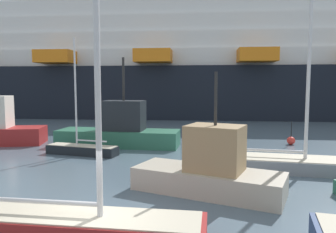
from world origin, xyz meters
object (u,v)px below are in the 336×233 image
(fishing_boat_0, at_px, (210,170))
(channel_buoy_2, at_px, (105,133))
(sailboat_2, at_px, (82,218))
(sailboat_3, at_px, (293,159))
(cruise_ship, at_px, (245,67))
(channel_buoy_1, at_px, (291,140))
(fishing_boat_2, at_px, (120,131))
(sailboat_0, at_px, (82,148))

(fishing_boat_0, height_order, channel_buoy_2, fishing_boat_0)
(sailboat_2, xyz_separation_m, channel_buoy_2, (-5.44, 17.55, -0.30))
(sailboat_3, bearing_deg, sailboat_2, -126.87)
(sailboat_2, height_order, cruise_ship, cruise_ship)
(channel_buoy_1, height_order, cruise_ship, cruise_ship)
(sailboat_2, height_order, channel_buoy_2, sailboat_2)
(fishing_boat_0, height_order, cruise_ship, cruise_ship)
(channel_buoy_2, bearing_deg, sailboat_2, -72.79)
(sailboat_3, height_order, channel_buoy_1, sailboat_3)
(fishing_boat_2, relative_size, channel_buoy_2, 5.55)
(fishing_boat_0, distance_m, cruise_ship, 36.24)
(channel_buoy_1, bearing_deg, sailboat_0, -158.54)
(sailboat_2, xyz_separation_m, fishing_boat_0, (3.44, 4.39, 0.33))
(sailboat_0, relative_size, channel_buoy_1, 4.28)
(fishing_boat_0, bearing_deg, sailboat_0, 160.32)
(channel_buoy_1, xyz_separation_m, channel_buoy_2, (-14.56, 1.72, -0.01))
(sailboat_2, xyz_separation_m, cruise_ship, (7.94, 39.85, 6.33))
(sailboat_3, bearing_deg, cruise_ship, 94.34)
(fishing_boat_0, bearing_deg, sailboat_3, 62.20)
(fishing_boat_0, distance_m, fishing_boat_2, 11.22)
(sailboat_3, relative_size, fishing_boat_0, 2.18)
(fishing_boat_2, bearing_deg, sailboat_3, -26.03)
(fishing_boat_2, bearing_deg, sailboat_2, -76.89)
(sailboat_0, bearing_deg, cruise_ship, -103.45)
(channel_buoy_1, bearing_deg, cruise_ship, 92.82)
(sailboat_0, bearing_deg, sailboat_2, 122.29)
(sailboat_2, bearing_deg, sailboat_3, 48.07)
(sailboat_0, xyz_separation_m, cruise_ship, (12.38, 29.34, 6.53))
(channel_buoy_2, bearing_deg, channel_buoy_1, -6.73)
(sailboat_0, distance_m, fishing_boat_2, 3.54)
(sailboat_2, distance_m, cruise_ship, 41.13)
(fishing_boat_0, relative_size, channel_buoy_1, 3.75)
(sailboat_3, xyz_separation_m, channel_buoy_2, (-12.93, 9.24, -0.29))
(sailboat_2, bearing_deg, sailboat_0, 112.96)
(sailboat_3, bearing_deg, fishing_boat_0, -130.77)
(sailboat_0, distance_m, channel_buoy_2, 7.12)
(fishing_boat_0, bearing_deg, channel_buoy_2, 142.14)
(sailboat_2, relative_size, fishing_boat_0, 1.96)
(channel_buoy_2, bearing_deg, fishing_boat_2, -57.38)
(fishing_boat_0, bearing_deg, fishing_boat_2, 142.72)
(sailboat_3, xyz_separation_m, fishing_boat_2, (-10.42, 5.32, 0.49))
(sailboat_2, bearing_deg, fishing_boat_2, 102.21)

